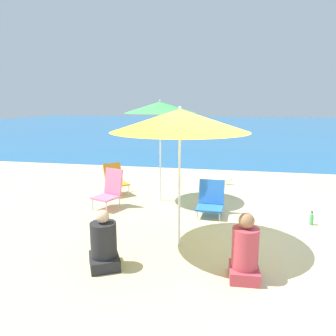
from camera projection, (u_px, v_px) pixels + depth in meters
The scene contains 11 objects.
ground_plane at pixel (235, 241), 5.32m from camera, with size 60.00×60.00×0.00m, color beige.
sea_water at pixel (236, 127), 29.97m from camera, with size 60.00×40.00×0.01m.
beach_umbrella_green at pixel (160, 108), 7.07m from camera, with size 1.57×1.57×2.26m.
beach_umbrella_yellow at pixel (180, 121), 4.77m from camera, with size 2.05×2.05×2.15m.
beach_chair_blue at pixel (211, 200), 6.49m from camera, with size 0.53×0.58×0.69m.
beach_chair_orange at pixel (115, 179), 7.95m from camera, with size 0.74×0.74×0.74m.
beach_chair_pink at pixel (110, 189), 6.92m from camera, with size 0.62×0.68×0.82m.
person_seated_near at pixel (245, 253), 4.11m from camera, with size 0.39×0.45×0.88m.
person_seated_far at pixel (104, 245), 4.42m from camera, with size 0.56×0.59×0.81m.
water_bottle at pixel (311, 220), 5.98m from camera, with size 0.07×0.07×0.26m.
seagull at pixel (227, 180), 8.89m from camera, with size 0.27×0.11×0.23m.
Camera 1 is at (-0.08, -5.10, 2.21)m, focal length 35.00 mm.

